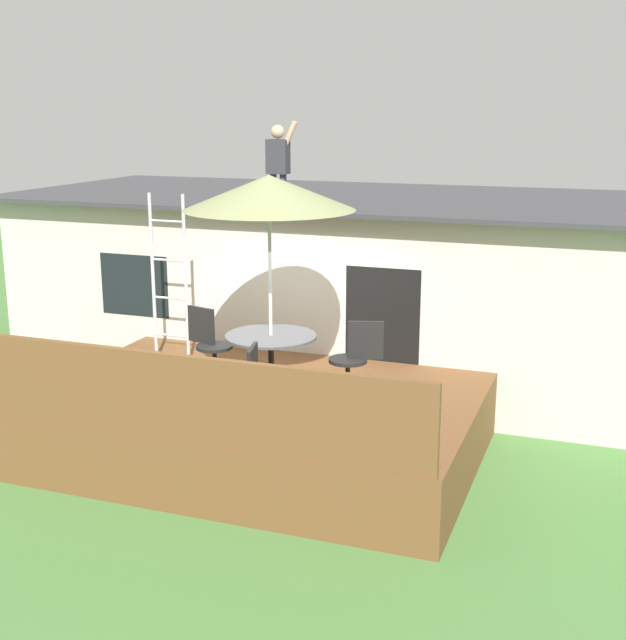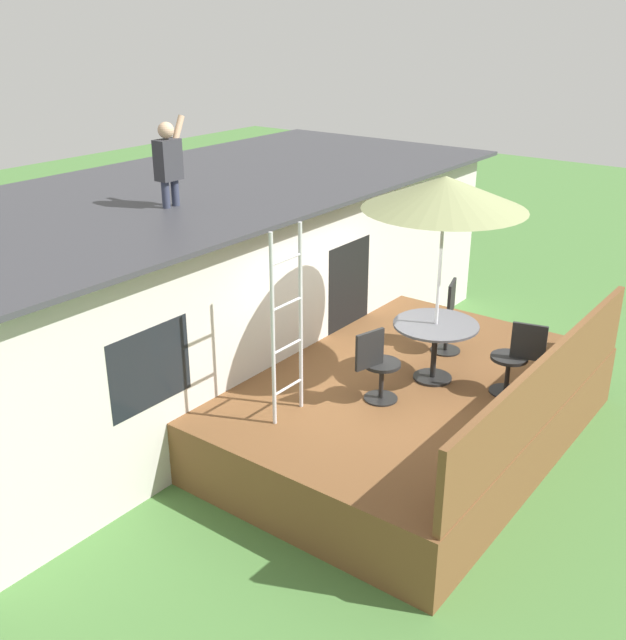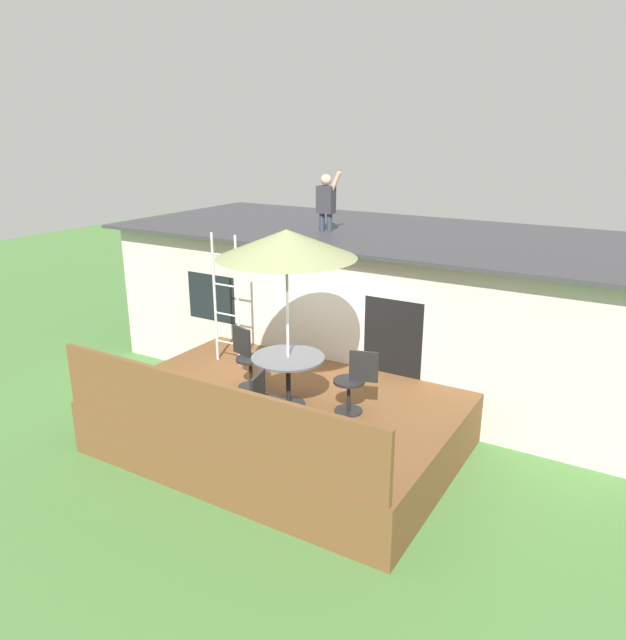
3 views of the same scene
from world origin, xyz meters
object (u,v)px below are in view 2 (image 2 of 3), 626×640
(patio_chair_right, at_px, (448,318))
(patio_chair_near, at_px, (515,359))
(patio_umbrella, at_px, (445,193))
(step_ladder, at_px, (287,326))
(patio_table, at_px, (435,336))
(patio_chair_left, at_px, (377,366))
(person_figure, at_px, (169,158))

(patio_chair_right, height_order, patio_chair_near, same)
(patio_umbrella, height_order, step_ladder, patio_umbrella)
(patio_table, height_order, patio_chair_near, patio_chair_near)
(patio_table, relative_size, patio_umbrella, 0.41)
(patio_table, distance_m, patio_chair_right, 0.96)
(patio_umbrella, xyz_separation_m, patio_chair_near, (0.23, -0.95, -1.89))
(patio_chair_near, bearing_deg, patio_chair_right, -42.29)
(step_ladder, relative_size, patio_chair_left, 2.39)
(person_figure, bearing_deg, patio_table, -69.24)
(patio_chair_right, distance_m, patio_chair_near, 1.41)
(step_ladder, distance_m, patio_chair_right, 2.83)
(person_figure, distance_m, patio_chair_right, 4.17)
(step_ladder, bearing_deg, patio_chair_near, -42.16)
(patio_table, relative_size, person_figure, 0.94)
(patio_umbrella, xyz_separation_m, patio_chair_right, (0.91, 0.28, -1.89))
(patio_chair_left, bearing_deg, patio_chair_right, 16.36)
(patio_table, bearing_deg, patio_chair_left, 164.60)
(patio_table, bearing_deg, patio_chair_near, -76.59)
(patio_table, height_order, person_figure, person_figure)
(patio_table, relative_size, patio_chair_right, 1.13)
(patio_umbrella, relative_size, patio_chair_near, 2.76)
(patio_table, height_order, step_ladder, step_ladder)
(patio_table, distance_m, person_figure, 3.95)
(patio_chair_near, bearing_deg, person_figure, 5.72)
(patio_table, distance_m, patio_chair_near, 0.99)
(patio_chair_left, bearing_deg, patio_chair_near, -31.17)
(person_figure, bearing_deg, patio_umbrella, -69.24)
(patio_table, bearing_deg, patio_umbrella, 0.00)
(patio_chair_left, relative_size, patio_chair_right, 1.00)
(person_figure, relative_size, patio_chair_right, 1.21)
(patio_umbrella, height_order, patio_chair_near, patio_umbrella)
(patio_chair_near, bearing_deg, patio_chair_left, 30.01)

